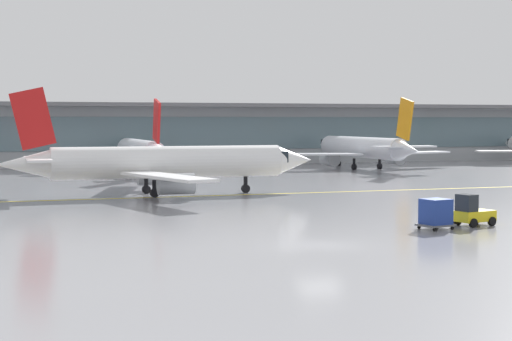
{
  "coord_description": "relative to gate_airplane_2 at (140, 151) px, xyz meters",
  "views": [
    {
      "loc": [
        -16.83,
        -41.2,
        6.89
      ],
      "look_at": [
        2.28,
        18.8,
        3.0
      ],
      "focal_mm": 56.68,
      "sensor_mm": 36.0,
      "label": 1
    }
  ],
  "objects": [
    {
      "name": "gate_airplane_2",
      "position": [
        0.0,
        0.0,
        0.0
      ],
      "size": [
        26.85,
        28.79,
        9.56
      ],
      "rotation": [
        0.0,
        0.0,
        1.58
      ],
      "color": "silver",
      "rests_on": "ground_plane"
    },
    {
      "name": "baggage_tug",
      "position": [
        11.62,
        -61.04,
        -1.97
      ],
      "size": [
        2.85,
        2.11,
        2.1
      ],
      "rotation": [
        0.0,
        0.0,
        0.23
      ],
      "color": "yellow",
      "rests_on": "ground_plane"
    },
    {
      "name": "gate_airplane_3",
      "position": [
        31.78,
        -1.37,
        0.11
      ],
      "size": [
        27.89,
        29.98,
        9.94
      ],
      "rotation": [
        0.0,
        0.0,
        1.61
      ],
      "color": "silver",
      "rests_on": "ground_plane"
    },
    {
      "name": "terminal_concourse",
      "position": [
        -1.03,
        18.83,
        2.05
      ],
      "size": [
        216.45,
        11.0,
        9.6
      ],
      "color": "#9EA3A8",
      "rests_on": "ground_plane"
    },
    {
      "name": "ground_plane",
      "position": [
        -1.03,
        -65.65,
        -2.87
      ],
      "size": [
        400.0,
        400.0,
        0.0
      ],
      "primitive_type": "plane",
      "color": "gray"
    },
    {
      "name": "cargo_dolly_lead",
      "position": [
        8.47,
        -61.79,
        -1.81
      ],
      "size": [
        2.41,
        2.04,
        1.94
      ],
      "rotation": [
        0.0,
        0.0,
        0.23
      ],
      "color": "#595B60",
      "rests_on": "ground_plane"
    },
    {
      "name": "taxiing_regional_jet",
      "position": [
        -3.28,
        -33.17,
        0.09
      ],
      "size": [
        29.7,
        27.71,
        9.87
      ],
      "rotation": [
        0.0,
        0.0,
        0.01
      ],
      "color": "white",
      "rests_on": "ground_plane"
    },
    {
      "name": "taxiway_centreline_stripe",
      "position": [
        -2.9,
        -35.17,
        -2.86
      ],
      "size": [
        110.0,
        1.13,
        0.01
      ],
      "primitive_type": "cube",
      "rotation": [
        0.0,
        0.0,
        0.01
      ],
      "color": "yellow",
      "rests_on": "ground_plane"
    }
  ]
}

